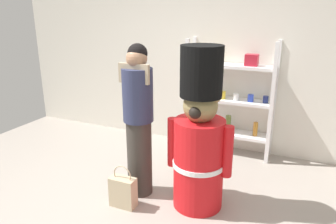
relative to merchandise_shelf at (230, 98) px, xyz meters
name	(u,v)px	position (x,y,z in m)	size (l,w,h in m)	color
ground_plane	(133,220)	(-0.45, -1.98, -0.82)	(6.40, 6.40, 0.00)	#9E9389
back_wall	(205,59)	(-0.45, 0.22, 0.48)	(6.40, 0.12, 2.60)	silver
merchandise_shelf	(230,98)	(0.00, 0.00, 0.00)	(1.22, 0.35, 1.62)	white
teddy_bear_guard	(199,140)	(0.05, -1.46, -0.07)	(0.69, 0.54, 1.69)	red
person_shopper	(138,119)	(-0.63, -1.49, 0.06)	(0.34, 0.32, 1.68)	#38332D
shopping_bag	(123,191)	(-0.66, -1.81, -0.65)	(0.28, 0.14, 0.47)	#C1AD89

